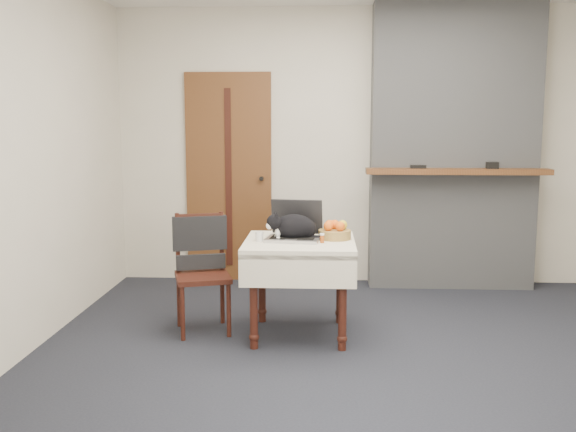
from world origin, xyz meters
The scene contains 12 objects.
ground centered at (0.00, 0.00, 0.00)m, with size 4.50×4.50×0.00m, color black.
room_shell centered at (0.00, 0.46, 1.76)m, with size 4.52×4.01×2.61m.
door centered at (-1.20, 1.97, 1.00)m, with size 0.82×0.10×2.00m.
chimney centered at (0.90, 1.85, 1.30)m, with size 1.62×0.48×2.60m.
side_table centered at (-0.46, 0.34, 0.59)m, with size 0.78×0.78×0.70m.
laptop centered at (-0.50, 0.39, 0.77)m, with size 0.41×0.37×0.28m.
cat centered at (-0.49, 0.36, 0.79)m, with size 0.45×0.26×0.21m.
cream_jar centered at (-0.74, 0.29, 0.73)m, with size 0.06×0.06×0.07m, color silver.
pill_bottle centered at (-0.30, 0.25, 0.73)m, with size 0.03×0.03×0.07m.
fruit_basket centered at (-0.21, 0.41, 0.75)m, with size 0.23×0.23×0.13m.
desk_clutter centered at (-0.31, 0.42, 0.70)m, with size 0.14×0.02×0.01m, color black.
chair centered at (-1.19, 0.47, 0.55)m, with size 0.48×0.48×0.87m.
Camera 1 is at (-0.30, -4.15, 1.54)m, focal length 40.00 mm.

